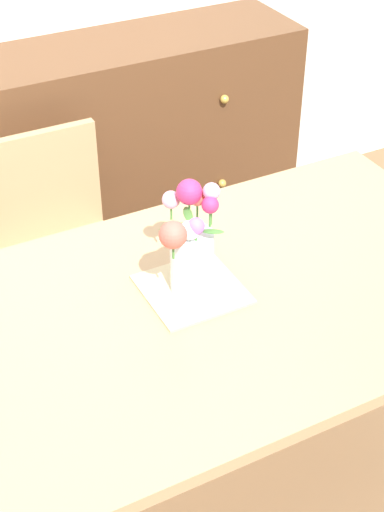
# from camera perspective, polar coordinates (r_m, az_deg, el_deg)

# --- Properties ---
(ground_plane) EXTENTS (12.00, 12.00, 0.00)m
(ground_plane) POSITION_cam_1_polar(r_m,az_deg,el_deg) (2.68, 0.14, -16.48)
(ground_plane) COLOR brown
(dining_table) EXTENTS (1.85, 1.00, 0.78)m
(dining_table) POSITION_cam_1_polar(r_m,az_deg,el_deg) (2.17, 0.16, -5.38)
(dining_table) COLOR tan
(dining_table) RESTS_ON ground_plane
(chair_far) EXTENTS (0.42, 0.42, 0.90)m
(chair_far) POSITION_cam_1_polar(r_m,az_deg,el_deg) (2.86, -9.82, 1.33)
(chair_far) COLOR tan
(chair_far) RESTS_ON ground_plane
(dresser) EXTENTS (1.40, 0.47, 1.00)m
(dresser) POSITION_cam_1_polar(r_m,az_deg,el_deg) (3.41, -4.10, 7.69)
(dresser) COLOR brown
(dresser) RESTS_ON ground_plane
(placemat) EXTENTS (0.27, 0.27, 0.01)m
(placemat) POSITION_cam_1_polar(r_m,az_deg,el_deg) (2.16, 0.00, -2.47)
(placemat) COLOR #CCB789
(placemat) RESTS_ON dining_table
(flower_vase) EXTENTS (0.22, 0.23, 0.31)m
(flower_vase) POSITION_cam_1_polar(r_m,az_deg,el_deg) (2.07, -0.10, 0.87)
(flower_vase) COLOR silver
(flower_vase) RESTS_ON placemat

